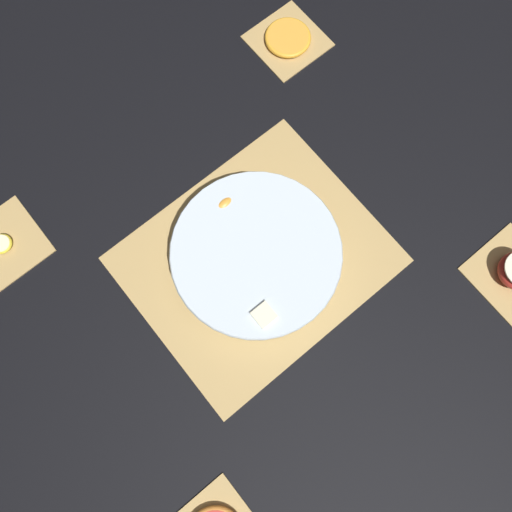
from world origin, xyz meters
The scene contains 8 objects.
ground_plane centered at (0.00, 0.00, 0.00)m, with size 6.00×6.00×0.00m, color black.
bamboo_mat_center centered at (0.00, 0.00, 0.00)m, with size 0.42×0.35×0.01m.
coaster_mat_near_left centered at (-0.32, -0.30, 0.00)m, with size 0.13×0.13×0.01m.
coaster_mat_near_right centered at (0.32, -0.30, 0.00)m, with size 0.13×0.13×0.01m.
coaster_mat_far_left centered at (-0.32, 0.30, 0.00)m, with size 0.13×0.13×0.01m.
fruit_salad_bowl centered at (0.00, 0.00, 0.04)m, with size 0.29×0.29×0.06m.
orange_slice_whole centered at (-0.32, -0.30, 0.01)m, with size 0.09×0.09×0.01m.
banana_coin_single centered at (0.32, -0.30, 0.01)m, with size 0.04×0.04×0.01m.
Camera 1 is at (0.13, 0.15, 0.84)m, focal length 35.00 mm.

